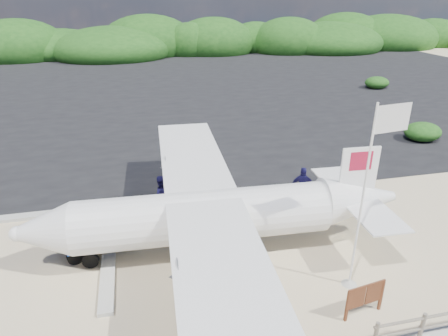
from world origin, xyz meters
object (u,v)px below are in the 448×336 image
Objects in this scene: signboard at (362,315)px; crew_a at (221,195)px; crew_c at (303,187)px; flagpole at (349,284)px; baggage_cart at (99,247)px; aircraft_large at (288,111)px; crew_b at (161,195)px.

signboard is 8.09m from crew_a.
flagpole is at bearing 107.70° from crew_c.
crew_c is (0.59, 5.61, 0.98)m from flagpole.
flagpole is 3.30× the size of crew_c.
flagpole reaches higher than signboard.
baggage_cart is 9.41m from crew_c.
aircraft_large is at bearing 28.82° from baggage_cart.
crew_b is (-5.64, 7.76, 0.95)m from signboard.
crew_c is at bearing 84.04° from flagpole.
crew_b is at bearing 117.20° from signboard.
crew_a is at bearing 16.29° from crew_c.
signboard is (8.34, -5.65, 0.00)m from baggage_cart.
crew_b reaches higher than signboard.
crew_a is 0.81× the size of crew_b.
aircraft_large is at bearing -85.41° from crew_c.
signboard is (-0.33, -1.42, 0.00)m from flagpole.
flagpole is at bearing 96.29° from crew_a.
aircraft_large is (6.27, 22.53, 0.00)m from signboard.
crew_a reaches higher than signboard.
baggage_cart is 1.44× the size of crew_c.
crew_c is 16.43m from aircraft_large.
crew_b is 6.60m from crew_c.
baggage_cart is at bearing 153.99° from flagpole.
flagpole reaches higher than aircraft_large.
signboard is 0.75× the size of crew_c.
flagpole is 4.38× the size of signboard.
crew_a is 0.78× the size of crew_c.
crew_a is 17.60m from aircraft_large.
baggage_cart is 1.49× the size of crew_b.
crew_b is at bearing -26.54° from crew_a.
flagpole reaches higher than baggage_cart.
crew_a is at bearing 117.87° from flagpole.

